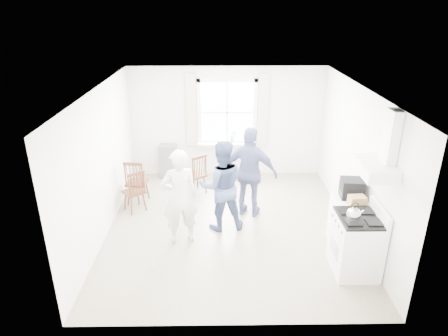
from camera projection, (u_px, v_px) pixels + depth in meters
room_shell at (230, 162)px, 7.04m from camera, size 4.62×5.12×2.64m
window_assembly at (227, 116)px, 9.23m from camera, size 1.88×0.24×1.70m
range_hood at (380, 158)px, 5.59m from camera, size 0.45×0.76×0.94m
shelf_unit at (169, 161)px, 9.52m from camera, size 0.40×0.30×0.80m
gas_stove at (356, 244)px, 6.14m from camera, size 0.68×0.76×1.12m
kettle at (354, 214)px, 5.83m from camera, size 0.21×0.21×0.30m
low_cabinet at (347, 222)px, 6.80m from camera, size 0.50×0.55×0.90m
stereo_stack at (352, 188)px, 6.61m from camera, size 0.39×0.35×0.32m
cardboard_box at (357, 201)px, 6.37m from camera, size 0.27×0.21×0.16m
windsor_chair_a at (198, 170)px, 8.57m from camera, size 0.54×0.54×0.93m
windsor_chair_b at (135, 178)px, 8.14m from camera, size 0.45×0.44×0.97m
windsor_chair_c at (136, 187)px, 7.85m from camera, size 0.52×0.52×0.89m
person_left at (180, 197)px, 6.75m from camera, size 0.78×0.78×1.72m
person_mid at (221, 186)px, 7.19m from camera, size 0.95×0.95×1.70m
person_right at (250, 173)px, 7.63m from camera, size 1.34×1.34×1.79m
potted_plant at (233, 136)px, 9.33m from camera, size 0.19×0.19×0.30m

